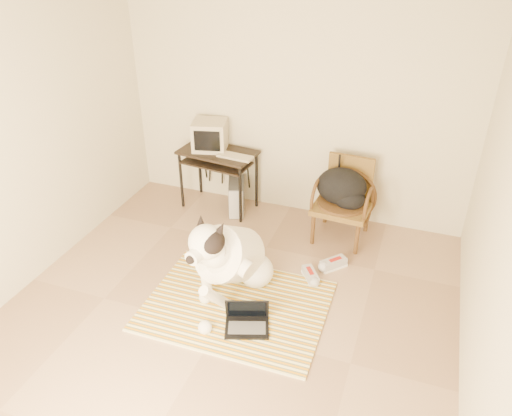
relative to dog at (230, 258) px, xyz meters
The scene contains 14 objects.
floor 0.65m from the dog, 80.37° to the right, with size 4.50×4.50×0.00m, color #A28063.
wall_back 1.98m from the dog, 87.10° to the left, with size 4.50×4.50×0.00m, color beige.
wall_right 2.36m from the dog, 13.93° to the right, with size 4.50×4.50×0.00m, color beige.
rug 0.45m from the dog, 55.95° to the right, with size 1.65×1.27×0.02m.
dog is the anchor object (origin of this frame).
laptop 0.61m from the dog, 52.10° to the right, with size 0.45×0.38×0.27m.
computer_desk 1.64m from the dog, 117.42° to the left, with size 0.95×0.60×0.74m.
crt_monitor 1.80m from the dog, 119.82° to the left, with size 0.45×0.44×0.34m.
desk_keyboard 1.49m from the dog, 109.71° to the left, with size 0.41×0.15×0.03m, color #B8AA90.
pc_tower 1.52m from the dog, 109.59° to the left, with size 0.31×0.45×0.39m.
rattan_chair 1.55m from the dog, 59.09° to the left, with size 0.62×0.60×0.89m.
backpack 1.54m from the dog, 59.50° to the left, with size 0.55×0.46×0.40m.
sneaker_left 0.87m from the dog, 32.31° to the left, with size 0.23×0.28×0.09m.
sneaker_right 1.15m from the dog, 39.07° to the left, with size 0.28×0.29×0.10m.
Camera 1 is at (1.42, -2.93, 3.13)m, focal length 35.00 mm.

